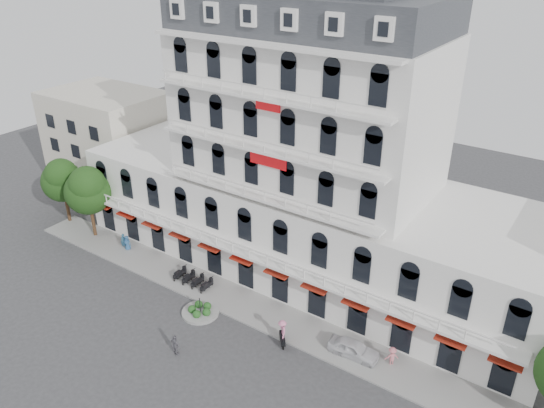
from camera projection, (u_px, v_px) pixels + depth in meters
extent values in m
plane|color=#38383A|center=(177.00, 370.00, 39.35)|extent=(120.00, 120.00, 0.00)
cube|color=gray|center=(250.00, 307.00, 45.93)|extent=(53.00, 4.00, 0.16)
cube|color=silver|center=(305.00, 221.00, 50.54)|extent=(45.00, 14.00, 9.00)
cube|color=silver|center=(309.00, 109.00, 45.55)|extent=(22.00, 12.00, 13.00)
cube|color=#2D3035|center=(312.00, 11.00, 41.93)|extent=(21.56, 11.76, 3.00)
cube|color=#A42414|center=(259.00, 266.00, 45.48)|extent=(40.50, 1.00, 0.15)
cube|color=#BC0C11|center=(268.00, 158.00, 42.19)|extent=(3.50, 0.10, 1.40)
cube|color=beige|center=(109.00, 139.00, 66.46)|extent=(14.00, 10.00, 12.00)
cylinder|color=gray|center=(201.00, 312.00, 45.22)|extent=(3.20, 3.20, 0.24)
cylinder|color=black|center=(200.00, 305.00, 44.87)|extent=(0.08, 0.08, 1.40)
sphere|color=#18491A|center=(207.00, 312.00, 44.72)|extent=(0.70, 0.70, 0.70)
sphere|color=#18491A|center=(207.00, 306.00, 45.45)|extent=(0.70, 0.70, 0.70)
sphere|color=#18491A|center=(199.00, 304.00, 45.66)|extent=(0.70, 0.70, 0.70)
sphere|color=#18491A|center=(192.00, 309.00, 45.07)|extent=(0.70, 0.70, 0.70)
sphere|color=#18491A|center=(197.00, 314.00, 44.48)|extent=(0.70, 0.70, 0.70)
cylinder|color=#382314|center=(68.00, 208.00, 59.02)|extent=(0.36, 0.36, 3.52)
sphere|color=#143912|center=(62.00, 181.00, 57.57)|extent=(4.48, 4.48, 4.48)
sphere|color=#143912|center=(61.00, 175.00, 56.62)|extent=(3.52, 3.52, 3.52)
sphere|color=#143912|center=(61.00, 174.00, 57.70)|extent=(3.20, 3.20, 3.20)
cylinder|color=#382314|center=(93.00, 221.00, 56.08)|extent=(0.36, 0.36, 3.74)
sphere|color=#143912|center=(88.00, 192.00, 54.54)|extent=(4.76, 4.76, 4.76)
sphere|color=#143912|center=(87.00, 184.00, 53.56)|extent=(3.74, 3.74, 3.74)
sphere|color=#143912|center=(87.00, 184.00, 54.65)|extent=(3.40, 3.40, 3.40)
imported|color=silver|center=(354.00, 349.00, 40.42)|extent=(4.10, 1.86, 1.36)
cube|color=black|center=(282.00, 339.00, 41.64)|extent=(1.24, 1.37, 0.35)
torus|color=black|center=(283.00, 346.00, 41.27)|extent=(0.48, 0.53, 0.60)
torus|color=black|center=(281.00, 337.00, 42.25)|extent=(0.48, 0.53, 0.60)
imported|color=pink|center=(282.00, 330.00, 41.26)|extent=(1.30, 1.36, 1.85)
imported|color=#2A527E|center=(127.00, 243.00, 53.99)|extent=(0.96, 0.83, 1.67)
imported|color=slate|center=(175.00, 345.00, 40.48)|extent=(1.13, 0.64, 1.81)
imported|color=#CD6C77|center=(392.00, 357.00, 39.47)|extent=(1.22, 1.17, 1.66)
imported|color=#265572|center=(124.00, 241.00, 54.23)|extent=(0.75, 0.65, 1.72)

